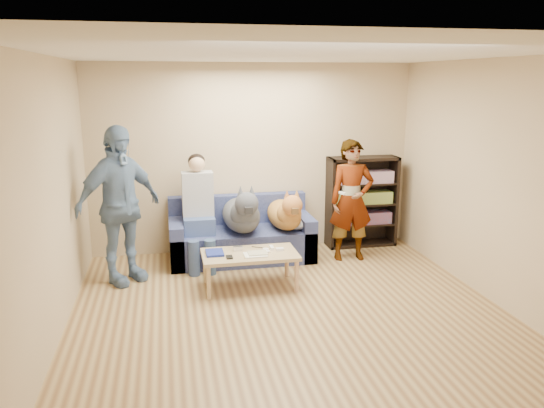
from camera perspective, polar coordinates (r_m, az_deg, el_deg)
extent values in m
plane|color=brown|center=(5.43, 2.57, -12.73)|extent=(5.00, 5.00, 0.00)
plane|color=white|center=(4.88, 2.90, 15.85)|extent=(5.00, 5.00, 0.00)
plane|color=tan|center=(7.41, -2.00, 4.92)|extent=(4.50, 0.00, 4.50)
plane|color=tan|center=(2.75, 15.71, -10.43)|extent=(4.50, 0.00, 4.50)
plane|color=tan|center=(4.96, -23.36, -0.40)|extent=(0.00, 5.00, 5.00)
plane|color=tan|center=(5.95, 24.25, 1.65)|extent=(0.00, 5.00, 5.00)
ellipsoid|color=#B6B6BB|center=(7.09, 2.77, -2.10)|extent=(0.41, 0.34, 0.14)
imported|color=gray|center=(7.11, 8.55, 0.38)|extent=(0.61, 0.42, 1.62)
imported|color=#6C80AD|center=(6.44, -16.13, -0.16)|extent=(1.15, 1.03, 1.88)
cube|color=white|center=(6.82, 7.58, 1.17)|extent=(0.07, 0.12, 0.03)
cube|color=navy|center=(6.15, -6.19, -5.23)|extent=(0.20, 0.26, 0.03)
cube|color=white|center=(6.07, -1.80, -5.48)|extent=(0.26, 0.20, 0.02)
cube|color=#B6AF91|center=(6.09, -1.55, -5.28)|extent=(0.22, 0.17, 0.01)
cube|color=silver|center=(6.24, -3.69, -4.78)|extent=(0.11, 0.06, 0.05)
cube|color=white|center=(6.29, -0.04, -4.71)|extent=(0.04, 0.13, 0.03)
cube|color=white|center=(6.23, 0.83, -4.89)|extent=(0.09, 0.06, 0.03)
cylinder|color=white|center=(6.17, -0.55, -5.14)|extent=(0.07, 0.07, 0.02)
cylinder|color=white|center=(6.24, -0.69, -4.91)|extent=(0.07, 0.07, 0.02)
cylinder|color=#C4681B|center=(6.00, -2.37, -5.73)|extent=(0.13, 0.06, 0.01)
cylinder|color=black|center=(6.34, -1.60, -4.67)|extent=(0.13, 0.08, 0.01)
cube|color=black|center=(6.01, -4.60, -5.71)|extent=(0.07, 0.12, 0.02)
cube|color=#515B93|center=(7.18, -3.31, -4.30)|extent=(1.90, 0.85, 0.42)
cube|color=#515B93|center=(7.39, -3.72, -0.50)|extent=(1.90, 0.18, 0.40)
cube|color=#515B93|center=(7.09, -10.23, -4.04)|extent=(0.18, 0.85, 0.58)
cube|color=#515B93|center=(7.32, 3.37, -3.30)|extent=(0.18, 0.85, 0.58)
cube|color=#455999|center=(6.96, -7.84, -2.23)|extent=(0.40, 0.38, 0.22)
cylinder|color=#3C4A85|center=(6.65, -8.38, -5.89)|extent=(0.14, 0.14, 0.47)
cylinder|color=#3C5486|center=(6.66, -6.66, -5.80)|extent=(0.14, 0.14, 0.47)
cube|color=#B6B6BB|center=(6.96, -8.00, 1.08)|extent=(0.40, 0.24, 0.58)
sphere|color=#E1B187|center=(6.89, -8.11, 4.33)|extent=(0.21, 0.21, 0.21)
ellipsoid|color=black|center=(6.92, -8.13, 4.61)|extent=(0.22, 0.22, 0.19)
ellipsoid|color=#4A4D53|center=(7.00, -3.35, -1.18)|extent=(0.48, 1.01, 0.42)
sphere|color=#4B4F55|center=(6.67, -2.97, -1.06)|extent=(0.36, 0.36, 0.36)
sphere|color=#474951|center=(6.46, -2.75, 0.00)|extent=(0.29, 0.29, 0.29)
cube|color=black|center=(6.35, -2.58, -0.62)|extent=(0.09, 0.14, 0.08)
cone|color=#52545D|center=(6.44, -3.41, 1.36)|extent=(0.09, 0.09, 0.14)
cone|color=#4D5258|center=(6.46, -2.20, 1.41)|extent=(0.09, 0.09, 0.14)
cylinder|color=#50535B|center=(7.42, -3.81, -0.69)|extent=(0.06, 0.33, 0.19)
ellipsoid|color=#BC8839|center=(7.12, 1.30, -1.14)|extent=(0.43, 0.89, 0.37)
sphere|color=#AB7B34|center=(6.81, 1.86, -1.05)|extent=(0.32, 0.32, 0.32)
sphere|color=#B96938|center=(6.62, 2.19, -0.15)|extent=(0.26, 0.26, 0.26)
cube|color=#54391C|center=(6.53, 2.42, -0.70)|extent=(0.08, 0.12, 0.07)
cone|color=#B87238|center=(6.60, 1.62, 1.02)|extent=(0.08, 0.08, 0.12)
cone|color=#B67237|center=(6.63, 2.68, 1.06)|extent=(0.08, 0.08, 0.12)
cylinder|color=#BA7339|center=(7.50, 0.65, -0.68)|extent=(0.05, 0.29, 0.17)
cube|color=tan|center=(6.16, -2.42, -5.46)|extent=(1.10, 0.60, 0.04)
cylinder|color=tan|center=(5.95, -6.82, -8.41)|extent=(0.05, 0.05, 0.38)
cylinder|color=tan|center=(6.10, 2.67, -7.77)|extent=(0.05, 0.05, 0.38)
cylinder|color=#D9BE86|center=(6.41, -7.20, -6.77)|extent=(0.05, 0.05, 0.38)
cylinder|color=tan|center=(6.55, 1.60, -6.22)|extent=(0.05, 0.05, 0.38)
cube|color=black|center=(7.60, 6.24, 0.08)|extent=(0.04, 0.34, 1.30)
cube|color=black|center=(7.94, 12.86, 0.40)|extent=(0.04, 0.34, 1.30)
cube|color=black|center=(7.64, 9.81, 4.85)|extent=(1.00, 0.34, 0.04)
cube|color=black|center=(7.93, 9.45, -4.20)|extent=(1.00, 0.34, 0.04)
cube|color=black|center=(7.91, 9.21, 0.50)|extent=(1.00, 0.02, 1.30)
cube|color=black|center=(7.84, 9.53, -2.11)|extent=(0.94, 0.32, 0.03)
cube|color=black|center=(7.77, 9.62, 0.03)|extent=(0.94, 0.32, 0.02)
cube|color=black|center=(7.70, 9.70, 2.20)|extent=(0.94, 0.32, 0.02)
cube|color=#B23333|center=(7.80, 9.61, -1.45)|extent=(0.84, 0.24, 0.17)
cube|color=gold|center=(7.73, 9.70, 0.70)|extent=(0.84, 0.24, 0.17)
cube|color=#994C99|center=(7.67, 9.78, 2.89)|extent=(0.84, 0.24, 0.17)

